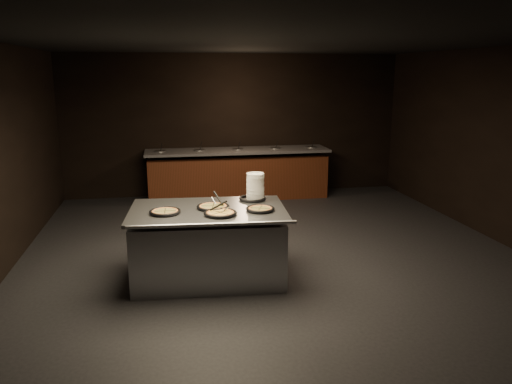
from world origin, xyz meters
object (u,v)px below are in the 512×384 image
(serving_counter, at_px, (209,246))
(pan_cheese_whole, at_px, (213,207))
(plate_stack, at_px, (255,187))
(pan_veggie_whole, at_px, (165,212))

(serving_counter, bearing_deg, pan_cheese_whole, 20.14)
(serving_counter, relative_size, plate_stack, 5.61)
(pan_veggie_whole, xyz_separation_m, pan_cheese_whole, (0.58, 0.13, 0.00))
(plate_stack, height_order, pan_cheese_whole, plate_stack)
(serving_counter, xyz_separation_m, plate_stack, (0.65, 0.32, 0.64))
(pan_veggie_whole, bearing_deg, plate_stack, 20.37)
(pan_veggie_whole, bearing_deg, pan_cheese_whole, 12.21)
(serving_counter, xyz_separation_m, pan_cheese_whole, (0.07, 0.02, 0.49))
(plate_stack, bearing_deg, pan_cheese_whole, -152.28)
(plate_stack, relative_size, pan_cheese_whole, 0.88)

